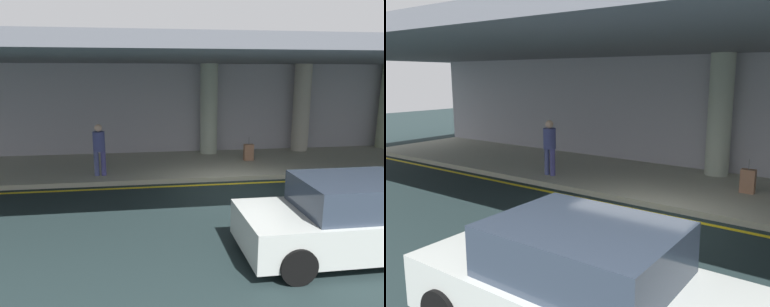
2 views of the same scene
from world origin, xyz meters
TOP-DOWN VIEW (x-y plane):
  - ground_plane at (0.00, 0.00)m, footprint 60.00×60.00m
  - sidewalk at (0.00, 3.10)m, footprint 26.00×4.20m
  - lane_stripe_yellow at (0.00, 0.71)m, footprint 26.00×0.14m
  - support_column_far_left at (0.00, 4.76)m, footprint 0.71×0.71m
  - support_column_left_mid at (4.00, 4.76)m, footprint 0.71×0.71m
  - ceiling_overhang at (0.00, 2.60)m, footprint 28.00×13.20m
  - terminal_back_wall at (0.00, 5.35)m, footprint 26.00×0.30m
  - car_silver at (1.05, -4.10)m, footprint 4.10×1.92m
  - traveler_with_luggage at (-4.14, 1.76)m, footprint 0.38×0.38m
  - suitcase_upright_primary at (1.27, 3.19)m, footprint 0.36×0.22m

SIDE VIEW (x-z plane):
  - ground_plane at x=0.00m, z-range 0.00..0.00m
  - lane_stripe_yellow at x=0.00m, z-range 0.00..0.01m
  - sidewalk at x=0.00m, z-range 0.00..0.15m
  - suitcase_upright_primary at x=1.27m, z-range 0.01..0.91m
  - car_silver at x=1.05m, z-range -0.04..1.46m
  - traveler_with_luggage at x=-4.14m, z-range 0.27..1.95m
  - terminal_back_wall at x=0.00m, z-range 0.00..3.80m
  - support_column_far_left at x=0.00m, z-range 0.15..3.80m
  - support_column_left_mid at x=4.00m, z-range 0.15..3.80m
  - ceiling_overhang at x=0.00m, z-range 3.80..4.10m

